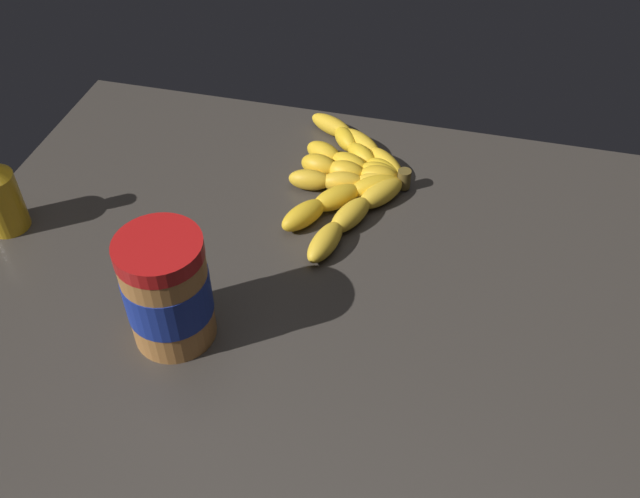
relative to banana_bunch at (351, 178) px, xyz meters
The scene contains 3 objects.
ground_plane 20.17cm from the banana_bunch, 87.06° to the left, with size 99.97×76.78×4.95cm, color #38332D.
banana_bunch is the anchor object (origin of this frame).
peanut_butter_jar 36.26cm from the banana_bunch, 65.77° to the left, with size 10.06×10.06×15.02cm.
Camera 1 is at (-16.55, 61.63, 67.22)cm, focal length 39.59 mm.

